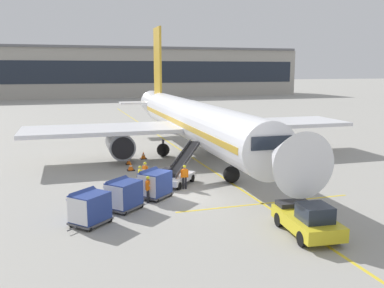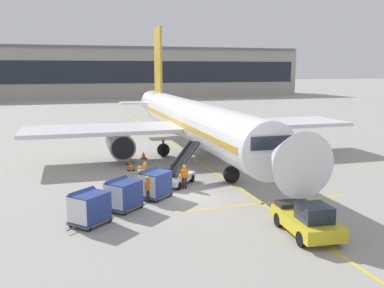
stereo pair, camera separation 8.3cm
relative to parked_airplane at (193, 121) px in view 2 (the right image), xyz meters
name	(u,v)px [view 2 (the right image)]	position (x,y,z in m)	size (l,w,h in m)	color
ground_plane	(184,197)	(-4.64, -12.79, -3.47)	(600.00, 600.00, 0.00)	#9E9B93
parked_airplane	(193,121)	(0.00, 0.00, 0.00)	(31.90, 41.70, 13.87)	white
belt_loader	(178,173)	(-4.14, -9.38, -2.63)	(4.44, 4.90, 2.84)	silver
baggage_cart_lead	(154,183)	(-6.56, -12.32, -2.47)	(2.56, 2.53, 1.91)	#515156
baggage_cart_second	(123,194)	(-8.91, -14.16, -2.47)	(2.56, 2.53, 1.91)	#515156
baggage_cart_third	(89,207)	(-11.06, -16.12, -2.47)	(2.56, 2.53, 1.91)	#515156
pushback_tug	(307,220)	(-0.42, -21.00, -2.65)	(2.48, 4.57, 1.83)	gold
ground_crew_by_loader	(148,187)	(-7.18, -13.19, -2.47)	(0.39, 0.51, 1.74)	black
ground_crew_by_carts	(184,175)	(-4.05, -10.84, -2.47)	(0.57, 0.27, 1.74)	black
ground_crew_marshaller	(145,172)	(-6.54, -8.99, -2.47)	(0.39, 0.52, 1.74)	#514C42
ground_crew_wingwalker	(140,176)	(-7.12, -10.10, -2.47)	(0.27, 0.57, 1.74)	black
safety_cone_engine_keepout	(131,166)	(-6.83, -4.10, -3.13)	(0.62, 0.62, 0.70)	black
safety_cone_wingtip	(129,161)	(-6.63, -1.72, -3.17)	(0.54, 0.54, 0.62)	black
safety_cone_nose_mark	(144,155)	(-4.91, 0.28, -3.14)	(0.61, 0.61, 0.69)	black
apron_guidance_line_lead_in	(193,158)	(-0.26, -0.75, -3.47)	(0.20, 110.00, 0.01)	yellow
apron_guidance_line_stop_bar	(266,203)	(-0.02, -15.62, -3.47)	(12.00, 0.20, 0.01)	yellow
terminal_building	(116,72)	(5.18, 98.50, 4.09)	(117.53, 19.61, 15.23)	#A8A399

